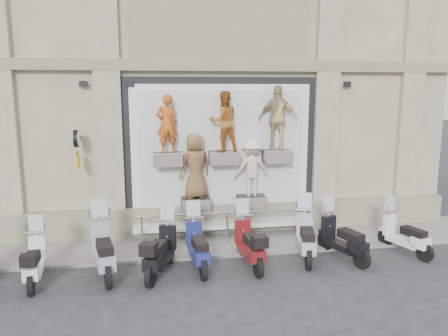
{
  "coord_description": "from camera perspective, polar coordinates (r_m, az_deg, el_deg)",
  "views": [
    {
      "loc": [
        -1.99,
        -9.28,
        4.23
      ],
      "look_at": [
        -0.11,
        1.9,
        2.16
      ],
      "focal_mm": 35.0,
      "sensor_mm": 36.0,
      "label": 1
    }
  ],
  "objects": [
    {
      "name": "ground",
      "position": [
        10.4,
        2.38,
        -13.67
      ],
      "size": [
        90.0,
        90.0,
        0.0
      ],
      "primitive_type": "plane",
      "color": "#29292B",
      "rests_on": "ground"
    },
    {
      "name": "clock_sign_bracket",
      "position": [
        11.99,
        -18.68,
        2.97
      ],
      "size": [
        0.1,
        0.8,
        1.02
      ],
      "color": "black",
      "rests_on": "ground"
    },
    {
      "name": "scooter_d",
      "position": [
        10.22,
        -8.34,
        -9.56
      ],
      "size": [
        1.16,
        1.97,
        1.54
      ],
      "primitive_type": null,
      "rotation": [
        0.0,
        0.0,
        -0.34
      ],
      "color": "black",
      "rests_on": "ground"
    },
    {
      "name": "scooter_c",
      "position": [
        10.41,
        -15.53,
        -9.13
      ],
      "size": [
        0.99,
        2.11,
        1.65
      ],
      "primitive_type": null,
      "rotation": [
        0.0,
        0.0,
        0.2
      ],
      "color": "#8E939A",
      "rests_on": "ground"
    },
    {
      "name": "shop_vitrine",
      "position": [
        12.34,
        0.24,
        1.88
      ],
      "size": [
        5.6,
        0.84,
        4.3
      ],
      "color": "black",
      "rests_on": "ground"
    },
    {
      "name": "building",
      "position": [
        16.5,
        -2.7,
        16.5
      ],
      "size": [
        14.0,
        8.6,
        12.0
      ],
      "primitive_type": null,
      "color": "#C1AB8C",
      "rests_on": "ground"
    },
    {
      "name": "scooter_b",
      "position": [
        10.55,
        -23.6,
        -10.11
      ],
      "size": [
        0.67,
        1.76,
        1.4
      ],
      "primitive_type": null,
      "rotation": [
        0.0,
        0.0,
        0.1
      ],
      "color": "silver",
      "rests_on": "ground"
    },
    {
      "name": "scooter_g",
      "position": [
        11.19,
        10.71,
        -7.81
      ],
      "size": [
        1.02,
        1.99,
        1.55
      ],
      "primitive_type": null,
      "rotation": [
        0.0,
        0.0,
        -0.25
      ],
      "color": "#A7AAAE",
      "rests_on": "ground"
    },
    {
      "name": "scooter_h",
      "position": [
        11.37,
        15.32,
        -7.83
      ],
      "size": [
        1.05,
        1.93,
        1.51
      ],
      "primitive_type": null,
      "rotation": [
        0.0,
        0.0,
        0.29
      ],
      "color": "black",
      "rests_on": "ground"
    },
    {
      "name": "scooter_i",
      "position": [
        12.28,
        22.63,
        -7.2
      ],
      "size": [
        1.0,
        1.78,
        1.39
      ],
      "primitive_type": null,
      "rotation": [
        0.0,
        0.0,
        0.31
      ],
      "color": "white",
      "rests_on": "ground"
    },
    {
      "name": "sidewalk",
      "position": [
        12.29,
        0.33,
        -9.57
      ],
      "size": [
        16.0,
        2.2,
        0.08
      ],
      "primitive_type": "cube",
      "color": "gray",
      "rests_on": "ground"
    },
    {
      "name": "guard_rail",
      "position": [
        12.06,
        0.42,
        -7.84
      ],
      "size": [
        5.06,
        0.1,
        0.93
      ],
      "primitive_type": null,
      "color": "#9EA0A5",
      "rests_on": "ground"
    },
    {
      "name": "scooter_f",
      "position": [
        10.58,
        3.34,
        -8.79
      ],
      "size": [
        0.7,
        1.91,
        1.52
      ],
      "primitive_type": null,
      "rotation": [
        0.0,
        0.0,
        0.08
      ],
      "color": "#601012",
      "rests_on": "ground"
    },
    {
      "name": "scooter_e",
      "position": [
        10.45,
        -3.45,
        -9.08
      ],
      "size": [
        0.67,
        1.9,
        1.52
      ],
      "primitive_type": null,
      "rotation": [
        0.0,
        0.0,
        0.07
      ],
      "color": "navy",
      "rests_on": "ground"
    }
  ]
}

